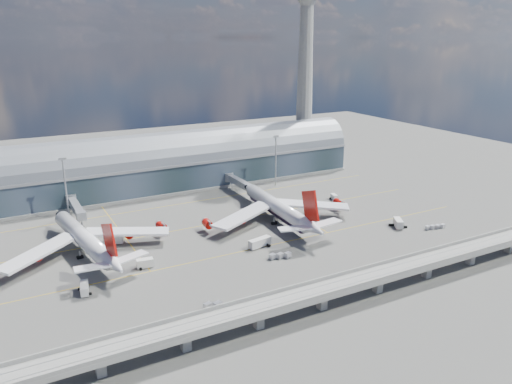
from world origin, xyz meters
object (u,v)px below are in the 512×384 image
control_tower (305,76)px  service_truck_4 (334,197)px  airliner_left (86,240)px  cargo_train_1 (280,256)px  service_truck_1 (145,263)px  floodlight_mast_left (66,186)px  cargo_train_2 (435,227)px  cargo_train_0 (213,306)px  service_truck_2 (260,243)px  service_truck_5 (113,239)px  service_truck_0 (84,288)px  floodlight_mast_right (276,159)px  service_truck_3 (398,223)px  airliner_right (279,209)px

control_tower → service_truck_4: control_tower is taller
airliner_left → cargo_train_1: size_ratio=7.95×
cargo_train_1 → service_truck_1: bearing=55.5°
floodlight_mast_left → cargo_train_2: size_ratio=2.84×
cargo_train_0 → cargo_train_1: size_ratio=0.67×
service_truck_2 → service_truck_5: service_truck_5 is taller
service_truck_0 → floodlight_mast_left: bearing=94.8°
service_truck_2 → cargo_train_0: bearing=121.9°
floodlight_mast_right → service_truck_5: floodlight_mast_right is taller
service_truck_1 → cargo_train_0: bearing=-158.3°
service_truck_3 → service_truck_5: service_truck_3 is taller
service_truck_0 → service_truck_4: size_ratio=1.51×
floodlight_mast_right → service_truck_4: floodlight_mast_right is taller
cargo_train_1 → airliner_right: bearing=-45.3°
floodlight_mast_right → airliner_left: floodlight_mast_right is taller
airliner_right → cargo_train_1: 35.98m
airliner_right → service_truck_4: size_ratio=14.41×
service_truck_0 → service_truck_3: bearing=8.0°
service_truck_2 → floodlight_mast_right: bearing=-47.0°
control_tower → airliner_left: (-135.51, -70.12, -45.99)m
airliner_right → cargo_train_0: size_ratio=12.22×
cargo_train_0 → service_truck_4: bearing=-70.5°
service_truck_5 → cargo_train_2: bearing=-90.6°
service_truck_1 → service_truck_4: size_ratio=1.21×
service_truck_2 → floodlight_mast_left: bearing=28.3°
airliner_left → floodlight_mast_left: bearing=81.1°
floodlight_mast_left → service_truck_0: size_ratio=3.68×
floodlight_mast_right → service_truck_5: bearing=-157.8°
floodlight_mast_left → service_truck_1: size_ratio=4.60×
service_truck_5 → cargo_train_1: 61.37m
service_truck_0 → cargo_train_2: bearing=4.5°
service_truck_5 → airliner_left: bearing=138.4°
floodlight_mast_left → airliner_left: (-0.51, -42.12, -7.99)m
airliner_left → service_truck_2: bearing=-30.1°
control_tower → service_truck_3: 115.22m
control_tower → service_truck_5: (-125.11, -64.69, -49.95)m
airliner_right → service_truck_3: size_ratio=9.19×
cargo_train_2 → service_truck_4: bearing=1.5°
airliner_left → service_truck_0: 28.21m
cargo_train_2 → floodlight_mast_right: bearing=4.0°
floodlight_mast_left → service_truck_2: bearing=-49.4°
control_tower → service_truck_5: size_ratio=14.14×
floodlight_mast_left → airliner_right: 87.77m
service_truck_0 → service_truck_4: bearing=27.1°
service_truck_3 → cargo_train_2: bearing=-5.8°
service_truck_2 → service_truck_5: bearing=46.2°
airliner_left → cargo_train_2: (125.00, -39.66, -4.87)m
airliner_left → service_truck_5: bearing=19.4°
service_truck_2 → cargo_train_2: (69.19, -17.26, -0.91)m
control_tower → floodlight_mast_right: (-35.00, -28.00, -38.00)m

